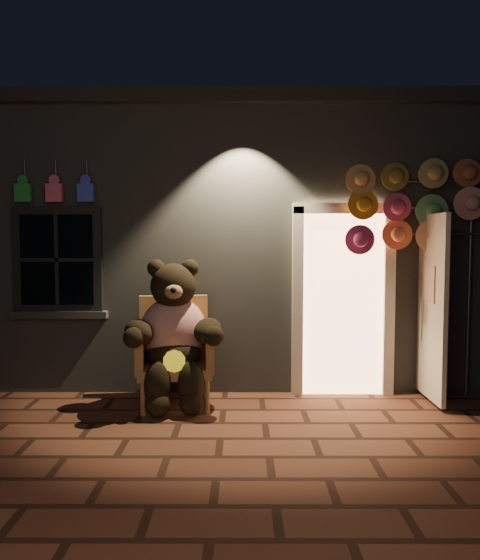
{
  "coord_description": "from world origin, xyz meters",
  "views": [
    {
      "loc": [
        0.19,
        -4.75,
        1.75
      ],
      "look_at": [
        0.17,
        1.0,
        1.35
      ],
      "focal_mm": 35.0,
      "sensor_mm": 36.0,
      "label": 1
    }
  ],
  "objects": [
    {
      "name": "shop_building",
      "position": [
        0.0,
        3.99,
        1.74
      ],
      "size": [
        7.3,
        5.95,
        3.51
      ],
      "color": "slate",
      "rests_on": "ground"
    },
    {
      "name": "ground",
      "position": [
        0.0,
        0.0,
        0.0
      ],
      "size": [
        60.0,
        60.0,
        0.0
      ],
      "primitive_type": "plane",
      "color": "brown",
      "rests_on": "ground"
    },
    {
      "name": "hat_rack",
      "position": [
        2.06,
        1.28,
        2.14
      ],
      "size": [
        1.72,
        0.22,
        2.64
      ],
      "color": "#59595E",
      "rests_on": "ground"
    },
    {
      "name": "teddy_bear",
      "position": [
        -0.53,
        0.93,
        0.79
      ],
      "size": [
        1.12,
        0.93,
        1.55
      ],
      "rotation": [
        0.0,
        0.0,
        0.14
      ],
      "color": "#A81B11",
      "rests_on": "ground"
    },
    {
      "name": "wicker_armchair",
      "position": [
        -0.54,
        1.08,
        0.58
      ],
      "size": [
        0.88,
        0.81,
        1.15
      ],
      "rotation": [
        0.0,
        0.0,
        0.14
      ],
      "color": "#AD8643",
      "rests_on": "ground"
    }
  ]
}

